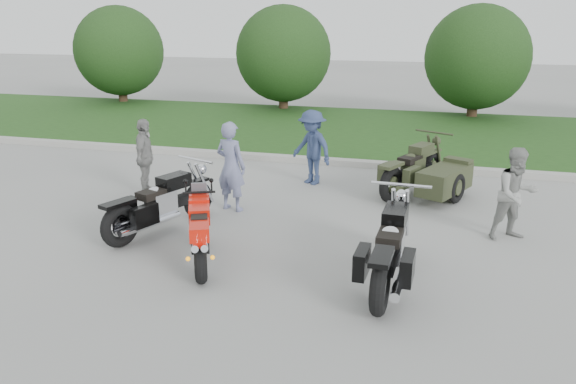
% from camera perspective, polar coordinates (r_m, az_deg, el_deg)
% --- Properties ---
extents(ground, '(80.00, 80.00, 0.00)m').
position_cam_1_polar(ground, '(8.80, -5.46, -6.63)').
color(ground, '#9D9D97').
rests_on(ground, ground).
extents(curb, '(60.00, 0.30, 0.15)m').
position_cam_1_polar(curb, '(14.25, 3.01, 3.20)').
color(curb, '#A3A199').
rests_on(curb, ground).
extents(grass_strip, '(60.00, 8.00, 0.14)m').
position_cam_1_polar(grass_strip, '(18.23, 5.82, 6.29)').
color(grass_strip, '#2C5A1F').
rests_on(grass_strip, ground).
extents(tree_far_left, '(3.60, 3.60, 4.00)m').
position_cam_1_polar(tree_far_left, '(24.69, -16.78, 13.55)').
color(tree_far_left, '#3F2B1C').
rests_on(tree_far_left, ground).
extents(tree_mid_left, '(3.60, 3.60, 4.00)m').
position_cam_1_polar(tree_mid_left, '(21.86, -0.47, 13.85)').
color(tree_mid_left, '#3F2B1C').
rests_on(tree_mid_left, ground).
extents(tree_mid_right, '(3.60, 3.60, 4.00)m').
position_cam_1_polar(tree_mid_right, '(21.07, 18.67, 12.83)').
color(tree_mid_right, '#3F2B1C').
rests_on(tree_mid_right, ground).
extents(sportbike_red, '(0.90, 1.78, 0.90)m').
position_cam_1_polar(sportbike_red, '(8.44, -8.92, -4.00)').
color(sportbike_red, black).
rests_on(sportbike_red, ground).
extents(cruiser_left, '(1.03, 2.33, 0.94)m').
position_cam_1_polar(cruiser_left, '(9.82, -13.16, -1.42)').
color(cruiser_left, black).
rests_on(cruiser_left, ground).
extents(cruiser_right, '(0.44, 2.59, 1.00)m').
position_cam_1_polar(cruiser_right, '(7.82, 10.35, -5.99)').
color(cruiser_right, black).
rests_on(cruiser_right, ground).
extents(cruiser_sidecar, '(1.83, 2.36, 0.97)m').
position_cam_1_polar(cruiser_sidecar, '(11.83, 14.24, 1.60)').
color(cruiser_sidecar, black).
rests_on(cruiser_sidecar, ground).
extents(person_stripe, '(0.72, 0.57, 1.72)m').
position_cam_1_polar(person_stripe, '(10.67, -5.82, 2.60)').
color(person_stripe, slate).
rests_on(person_stripe, ground).
extents(person_grey, '(0.95, 0.88, 1.56)m').
position_cam_1_polar(person_grey, '(9.96, 22.16, -0.20)').
color(person_grey, gray).
rests_on(person_grey, ground).
extents(person_denim, '(1.22, 1.07, 1.64)m').
position_cam_1_polar(person_denim, '(12.36, 2.44, 4.55)').
color(person_denim, navy).
rests_on(person_denim, ground).
extents(person_back, '(0.61, 1.00, 1.59)m').
position_cam_1_polar(person_back, '(11.97, -14.33, 3.46)').
color(person_back, gray).
rests_on(person_back, ground).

